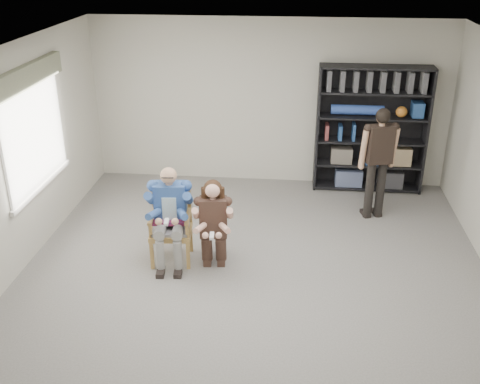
# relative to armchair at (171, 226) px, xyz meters

# --- Properties ---
(room_shell) EXTENTS (6.00, 7.00, 2.80)m
(room_shell) POSITION_rel_armchair_xyz_m (1.11, -0.63, 0.89)
(room_shell) COLOR beige
(room_shell) RESTS_ON ground
(floor) EXTENTS (6.00, 7.00, 0.01)m
(floor) POSITION_rel_armchair_xyz_m (1.11, -0.63, -0.51)
(floor) COLOR slate
(floor) RESTS_ON ground
(window_left) EXTENTS (0.16, 2.00, 1.75)m
(window_left) POSITION_rel_armchair_xyz_m (-1.84, 0.37, 1.12)
(window_left) COLOR white
(window_left) RESTS_ON room_shell
(armchair) EXTENTS (0.64, 0.62, 1.02)m
(armchair) POSITION_rel_armchair_xyz_m (0.00, 0.00, 0.00)
(armchair) COLOR #B18948
(armchair) RESTS_ON floor
(seated_man) EXTENTS (0.64, 0.84, 1.32)m
(seated_man) POSITION_rel_armchair_xyz_m (0.00, 0.00, 0.15)
(seated_man) COLOR #2C5391
(seated_man) RESTS_ON floor
(kneeling_woman) EXTENTS (0.58, 0.86, 1.21)m
(kneeling_woman) POSITION_rel_armchair_xyz_m (0.58, -0.12, 0.10)
(kneeling_woman) COLOR #39241F
(kneeling_woman) RESTS_ON floor
(bookshelf) EXTENTS (1.80, 0.38, 2.10)m
(bookshelf) POSITION_rel_armchair_xyz_m (2.81, 2.65, 0.54)
(bookshelf) COLOR black
(bookshelf) RESTS_ON floor
(standing_man) EXTENTS (0.59, 0.43, 1.72)m
(standing_man) POSITION_rel_armchair_xyz_m (2.81, 1.57, 0.35)
(standing_man) COLOR black
(standing_man) RESTS_ON floor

